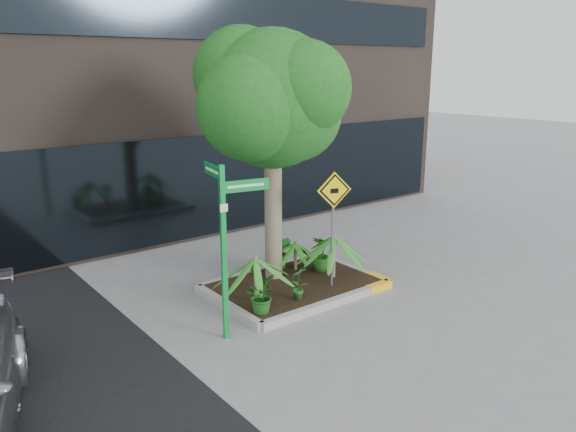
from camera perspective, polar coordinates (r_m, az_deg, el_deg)
ground at (r=11.13m, az=0.81°, el=-8.16°), size 80.00×80.00×0.00m
planter at (r=11.42m, az=0.86°, el=-6.99°), size 3.35×2.36×0.15m
tree at (r=10.98m, az=-1.66°, el=11.76°), size 3.43×3.04×5.15m
palm_front at (r=11.45m, az=4.73°, el=-2.00°), size 1.07×1.07×1.19m
palm_left at (r=10.22m, az=-3.34°, el=-4.32°), size 1.02×1.02×1.13m
palm_back at (r=11.94m, az=0.77°, el=-2.79°), size 0.70×0.70×0.78m
shrub_a at (r=9.99m, az=-2.82°, el=-8.05°), size 0.80×0.80×0.63m
shrub_b at (r=11.98m, az=3.32°, el=-3.80°), size 0.49×0.49×0.75m
shrub_c at (r=10.52m, az=1.06°, el=-6.79°), size 0.38×0.38×0.64m
shrub_d at (r=12.08m, az=-0.63°, el=-3.67°), size 0.56×0.56×0.72m
street_sign_post at (r=9.00m, az=-6.38°, el=-1.70°), size 0.85×0.96×2.91m
cattle_sign at (r=10.81m, az=4.64°, el=0.63°), size 0.68×0.24×2.30m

